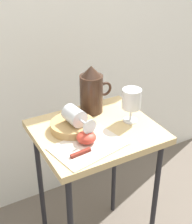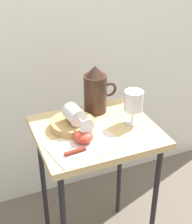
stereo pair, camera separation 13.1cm
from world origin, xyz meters
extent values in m
cube|color=white|center=(0.00, 0.53, 1.00)|extent=(2.40, 0.03, 2.00)
cube|color=tan|center=(0.00, 0.00, 0.72)|extent=(0.50, 0.43, 0.03)
cylinder|color=black|center=(0.21, -0.18, 0.35)|extent=(0.02, 0.02, 0.70)
cylinder|color=black|center=(-0.21, 0.18, 0.35)|extent=(0.02, 0.02, 0.70)
cylinder|color=black|center=(0.21, 0.18, 0.35)|extent=(0.02, 0.02, 0.70)
cube|color=silver|center=(-0.09, -0.10, 0.73)|extent=(0.30, 0.23, 0.00)
cylinder|color=tan|center=(-0.09, 0.04, 0.75)|extent=(0.18, 0.18, 0.03)
cylinder|color=#382319|center=(0.06, 0.14, 0.82)|extent=(0.10, 0.10, 0.17)
cylinder|color=orange|center=(0.06, 0.14, 0.78)|extent=(0.10, 0.10, 0.09)
cone|color=#382319|center=(0.06, 0.14, 0.93)|extent=(0.09, 0.09, 0.05)
torus|color=#382319|center=(0.12, 0.14, 0.83)|extent=(0.07, 0.01, 0.07)
cylinder|color=silver|center=(0.16, -0.01, 0.73)|extent=(0.06, 0.06, 0.00)
cylinder|color=silver|center=(0.16, -0.01, 0.77)|extent=(0.01, 0.01, 0.06)
cylinder|color=silver|center=(0.16, -0.01, 0.84)|extent=(0.08, 0.08, 0.09)
cylinder|color=orange|center=(0.16, -0.01, 0.82)|extent=(0.07, 0.07, 0.04)
cylinder|color=silver|center=(-0.08, 0.03, 0.80)|extent=(0.08, 0.10, 0.07)
cylinder|color=silver|center=(-0.07, -0.04, 0.80)|extent=(0.02, 0.06, 0.01)
cylinder|color=silver|center=(-0.07, -0.07, 0.80)|extent=(0.06, 0.01, 0.06)
ellipsoid|color=#CC3D2D|center=(-0.08, -0.07, 0.76)|extent=(0.08, 0.08, 0.04)
cube|color=silver|center=(-0.03, -0.12, 0.74)|extent=(0.14, 0.03, 0.00)
cube|color=maroon|center=(-0.14, -0.13, 0.74)|extent=(0.09, 0.02, 0.01)
camera|label=1|loc=(-0.55, -1.00, 1.46)|focal=51.94mm
camera|label=2|loc=(-0.43, -1.05, 1.46)|focal=51.94mm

